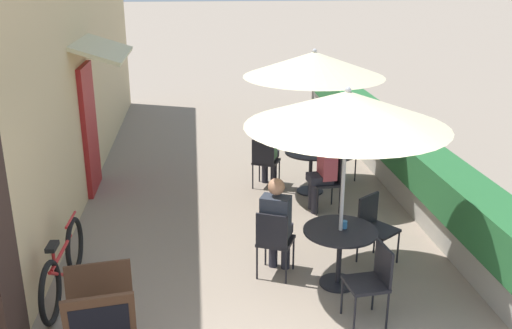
# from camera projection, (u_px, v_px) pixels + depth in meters

# --- Properties ---
(cafe_facade_wall) EXTENTS (0.98, 11.64, 4.20)m
(cafe_facade_wall) POSITION_uv_depth(u_px,v_px,m) (79.00, 61.00, 9.40)
(cafe_facade_wall) COLOR #D6B784
(cafe_facade_wall) RESTS_ON ground_plane
(planter_hedge) EXTENTS (0.60, 10.64, 1.01)m
(planter_hedge) POSITION_uv_depth(u_px,v_px,m) (383.00, 141.00, 10.47)
(planter_hedge) COLOR gray
(planter_hedge) RESTS_ON ground_plane
(patio_table_near) EXTENTS (0.86, 0.86, 0.71)m
(patio_table_near) POSITION_uv_depth(u_px,v_px,m) (340.00, 243.00, 6.60)
(patio_table_near) COLOR black
(patio_table_near) RESTS_ON ground_plane
(patio_umbrella_near) EXTENTS (2.22, 2.22, 2.37)m
(patio_umbrella_near) POSITION_uv_depth(u_px,v_px,m) (347.00, 109.00, 6.07)
(patio_umbrella_near) COLOR #B7B7BC
(patio_umbrella_near) RESTS_ON ground_plane
(cafe_chair_near_left) EXTENTS (0.56, 0.56, 0.87)m
(cafe_chair_near_left) POSITION_uv_depth(u_px,v_px,m) (374.00, 224.00, 7.15)
(cafe_chair_near_left) COLOR black
(cafe_chair_near_left) RESTS_ON ground_plane
(cafe_chair_near_right) EXTENTS (0.53, 0.53, 0.87)m
(cafe_chair_near_right) POSITION_uv_depth(u_px,v_px,m) (274.00, 239.00, 6.75)
(cafe_chair_near_right) COLOR black
(cafe_chair_near_right) RESTS_ON ground_plane
(seated_patron_near_right) EXTENTS (0.45, 0.49, 1.25)m
(seated_patron_near_right) POSITION_uv_depth(u_px,v_px,m) (277.00, 222.00, 6.80)
(seated_patron_near_right) COLOR #23232D
(seated_patron_near_right) RESTS_ON ground_plane
(cafe_chair_near_back) EXTENTS (0.44, 0.44, 0.87)m
(cafe_chair_near_back) POSITION_uv_depth(u_px,v_px,m) (373.00, 277.00, 5.91)
(cafe_chair_near_back) COLOR black
(cafe_chair_near_back) RESTS_ON ground_plane
(coffee_cup_near) EXTENTS (0.07, 0.07, 0.09)m
(coffee_cup_near) POSITION_uv_depth(u_px,v_px,m) (344.00, 225.00, 6.57)
(coffee_cup_near) COLOR teal
(coffee_cup_near) RESTS_ON patio_table_near
(patio_table_mid) EXTENTS (0.86, 0.86, 0.71)m
(patio_table_mid) POSITION_uv_depth(u_px,v_px,m) (311.00, 161.00, 9.37)
(patio_table_mid) COLOR black
(patio_table_mid) RESTS_ON ground_plane
(patio_umbrella_mid) EXTENTS (2.22, 2.22, 2.37)m
(patio_umbrella_mid) POSITION_uv_depth(u_px,v_px,m) (314.00, 64.00, 8.84)
(patio_umbrella_mid) COLOR #B7B7BC
(patio_umbrella_mid) RESTS_ON ground_plane
(cafe_chair_mid_left) EXTENTS (0.53, 0.53, 0.87)m
(cafe_chair_mid_left) POSITION_uv_depth(u_px,v_px,m) (265.00, 159.00, 9.54)
(cafe_chair_mid_left) COLOR black
(cafe_chair_mid_left) RESTS_ON ground_plane
(seated_patron_mid_left) EXTENTS (0.46, 0.50, 1.25)m
(seated_patron_mid_left) POSITION_uv_depth(u_px,v_px,m) (267.00, 148.00, 9.58)
(seated_patron_mid_left) COLOR #23232D
(seated_patron_mid_left) RESTS_ON ground_plane
(cafe_chair_mid_right) EXTENTS (0.44, 0.44, 0.87)m
(cafe_chair_mid_right) POSITION_uv_depth(u_px,v_px,m) (330.00, 178.00, 8.68)
(cafe_chair_mid_right) COLOR black
(cafe_chair_mid_right) RESTS_ON ground_plane
(seated_patron_mid_right) EXTENTS (0.43, 0.36, 1.25)m
(seated_patron_mid_right) POSITION_uv_depth(u_px,v_px,m) (324.00, 168.00, 8.60)
(seated_patron_mid_right) COLOR #23232D
(seated_patron_mid_right) RESTS_ON ground_plane
(cafe_chair_mid_back) EXTENTS (0.56, 0.56, 0.87)m
(cafe_chair_mid_back) POSITION_uv_depth(u_px,v_px,m) (338.00, 152.00, 9.91)
(cafe_chair_mid_back) COLOR black
(cafe_chair_mid_back) RESTS_ON ground_plane
(bicycle_leaning) EXTENTS (0.13, 1.77, 0.78)m
(bicycle_leaning) POSITION_uv_depth(u_px,v_px,m) (63.00, 266.00, 6.45)
(bicycle_leaning) COLOR black
(bicycle_leaning) RESTS_ON ground_plane
(menu_board) EXTENTS (0.69, 0.72, 1.00)m
(menu_board) POSITION_uv_depth(u_px,v_px,m) (102.00, 328.00, 5.13)
(menu_board) COLOR #422819
(menu_board) RESTS_ON ground_plane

